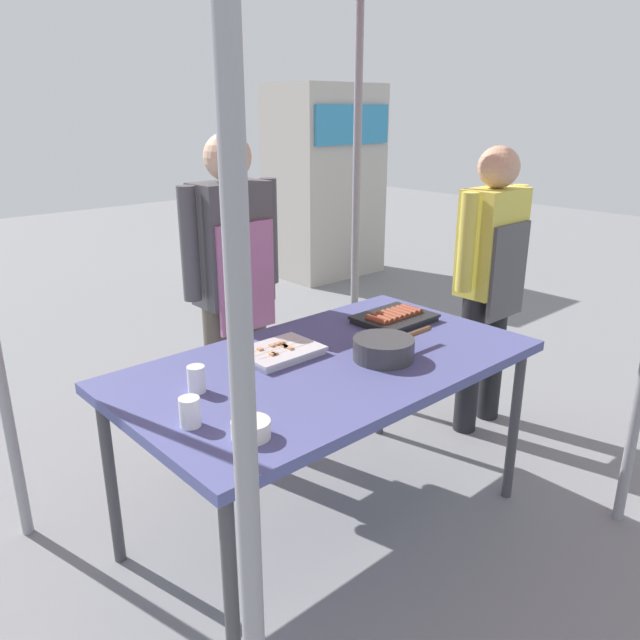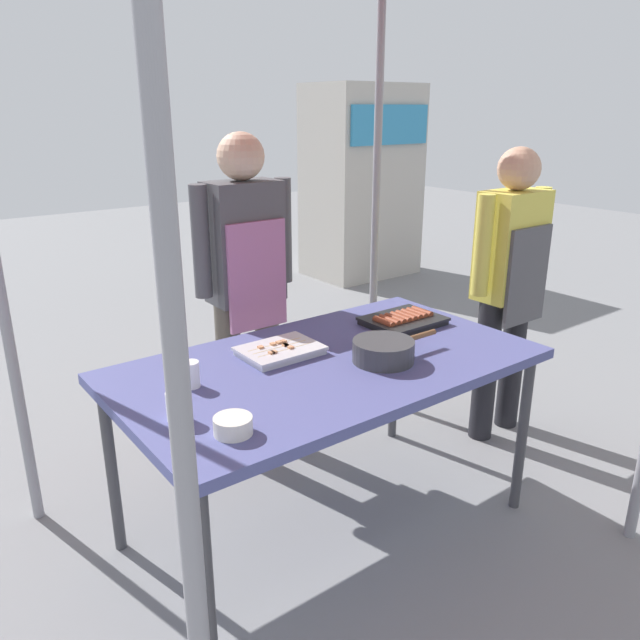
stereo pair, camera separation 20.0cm
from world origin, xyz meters
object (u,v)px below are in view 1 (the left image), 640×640
(stall_table, at_px, (329,373))
(tray_meat_skewers, at_px, (279,352))
(cooking_wok, at_px, (384,348))
(drink_cup_near_edge, at_px, (196,379))
(neighbor_stall_right, at_px, (325,182))
(tray_grilled_sausages, at_px, (394,318))
(condiment_bowl, at_px, (251,429))
(drink_cup_by_wok, at_px, (190,412))
(customer_nearby, at_px, (490,270))
(vendor_woman, at_px, (234,275))

(stall_table, xyz_separation_m, tray_meat_skewers, (-0.11, 0.16, 0.07))
(tray_meat_skewers, bearing_deg, stall_table, -54.94)
(cooking_wok, bearing_deg, drink_cup_near_edge, 161.42)
(cooking_wok, relative_size, neighbor_stall_right, 0.21)
(tray_grilled_sausages, height_order, drink_cup_near_edge, drink_cup_near_edge)
(tray_grilled_sausages, bearing_deg, drink_cup_near_edge, -178.53)
(stall_table, relative_size, tray_grilled_sausages, 4.83)
(cooking_wok, xyz_separation_m, condiment_bowl, (-0.73, -0.14, -0.02))
(condiment_bowl, bearing_deg, drink_cup_by_wok, 117.89)
(stall_table, distance_m, customer_nearby, 1.24)
(cooking_wok, distance_m, neighbor_stall_right, 4.22)
(condiment_bowl, bearing_deg, drink_cup_near_edge, 82.87)
(drink_cup_near_edge, xyz_separation_m, neighbor_stall_right, (3.37, 3.02, 0.15))
(stall_table, height_order, neighbor_stall_right, neighbor_stall_right)
(drink_cup_near_edge, bearing_deg, neighbor_stall_right, 41.86)
(tray_meat_skewers, xyz_separation_m, neighbor_stall_right, (2.97, 2.96, 0.18))
(vendor_woman, xyz_separation_m, neighbor_stall_right, (2.76, 2.37, 0.02))
(tray_meat_skewers, distance_m, drink_cup_by_wok, 0.60)
(cooking_wok, height_order, neighbor_stall_right, neighbor_stall_right)
(customer_nearby, xyz_separation_m, neighbor_stall_right, (1.63, 3.02, 0.07))
(condiment_bowl, bearing_deg, vendor_woman, 57.32)
(tray_grilled_sausages, height_order, drink_cup_by_wok, drink_cup_by_wok)
(vendor_woman, height_order, customer_nearby, vendor_woman)
(condiment_bowl, xyz_separation_m, customer_nearby, (1.79, 0.37, 0.10))
(tray_grilled_sausages, xyz_separation_m, vendor_woman, (-0.43, 0.62, 0.15))
(vendor_woman, bearing_deg, tray_meat_skewers, 71.02)
(condiment_bowl, distance_m, drink_cup_by_wok, 0.20)
(drink_cup_by_wok, relative_size, neighbor_stall_right, 0.05)
(stall_table, relative_size, vendor_woman, 1.02)
(tray_meat_skewers, height_order, drink_cup_near_edge, drink_cup_near_edge)
(stall_table, distance_m, condiment_bowl, 0.63)
(drink_cup_by_wok, bearing_deg, tray_meat_skewers, 24.83)
(drink_cup_by_wok, distance_m, vendor_woman, 1.14)
(cooking_wok, distance_m, customer_nearby, 1.08)
(tray_meat_skewers, relative_size, drink_cup_by_wok, 3.32)
(vendor_woman, xyz_separation_m, customer_nearby, (1.13, -0.65, -0.05))
(cooking_wok, height_order, drink_cup_near_edge, drink_cup_near_edge)
(tray_meat_skewers, relative_size, neighbor_stall_right, 0.16)
(stall_table, relative_size, drink_cup_by_wok, 17.29)
(cooking_wok, bearing_deg, tray_grilled_sausages, 35.97)
(customer_nearby, bearing_deg, condiment_bowl, -168.26)
(drink_cup_near_edge, bearing_deg, drink_cup_by_wok, -126.22)
(neighbor_stall_right, bearing_deg, drink_cup_near_edge, -138.14)
(vendor_woman, relative_size, neighbor_stall_right, 0.83)
(vendor_woman, bearing_deg, drink_cup_near_edge, 46.88)
(cooking_wok, bearing_deg, neighbor_stall_right, 50.44)
(tray_grilled_sausages, relative_size, tray_meat_skewers, 1.08)
(stall_table, bearing_deg, cooking_wok, -38.14)
(cooking_wok, xyz_separation_m, drink_cup_by_wok, (-0.83, 0.04, 0.00))
(condiment_bowl, xyz_separation_m, vendor_woman, (0.66, 1.02, 0.15))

